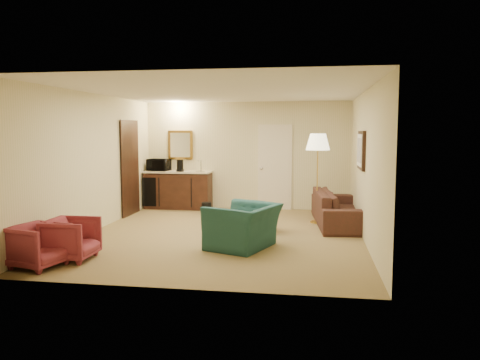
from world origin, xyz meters
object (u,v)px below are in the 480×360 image
object	(u,v)px
wetbar_cabinet	(178,190)
floor_lamp	(317,178)
coffee_table	(258,219)
rose_chair_far	(39,244)
microwave	(159,164)
waste_bin	(207,208)
sofa	(339,202)
rose_chair_near	(71,237)
teal_armchair	(243,219)
coffee_maker	(180,166)

from	to	relation	value
wetbar_cabinet	floor_lamp	bearing A→B (deg)	-21.51
wetbar_cabinet	floor_lamp	xyz separation A→B (m)	(3.35, -1.32, 0.47)
coffee_table	floor_lamp	size ratio (longest dim) A/B	0.46
rose_chair_far	microwave	xyz separation A→B (m)	(0.00, 5.19, 0.76)
waste_bin	rose_chair_far	bearing A→B (deg)	-107.22
wetbar_cabinet	rose_chair_far	xyz separation A→B (m)	(-0.50, -5.15, -0.12)
sofa	rose_chair_near	world-z (taller)	sofa
teal_armchair	rose_chair_far	size ratio (longest dim) A/B	1.62
sofa	teal_armchair	size ratio (longest dim) A/B	2.15
teal_armchair	waste_bin	world-z (taller)	teal_armchair
rose_chair_far	wetbar_cabinet	bearing A→B (deg)	8.15
coffee_table	rose_chair_far	bearing A→B (deg)	-134.83
teal_armchair	rose_chair_near	size ratio (longest dim) A/B	1.59
sofa	floor_lamp	distance (m)	0.66
coffee_maker	rose_chair_near	bearing A→B (deg)	-85.48
teal_armchair	rose_chair_near	world-z (taller)	teal_armchair
rose_chair_far	coffee_table	bearing A→B (deg)	-31.13
floor_lamp	microwave	world-z (taller)	floor_lamp
teal_armchair	rose_chair_far	world-z (taller)	teal_armchair
sofa	waste_bin	distance (m)	3.04
coffee_maker	rose_chair_far	bearing A→B (deg)	-87.95
rose_chair_far	coffee_maker	xyz separation A→B (m)	(0.59, 5.03, 0.73)
rose_chair_far	coffee_table	xyz separation A→B (m)	(2.75, 2.77, -0.09)
rose_chair_near	floor_lamp	bearing A→B (deg)	-47.19
microwave	coffee_maker	distance (m)	0.61
waste_bin	microwave	bearing A→B (deg)	151.12
sofa	rose_chair_near	distance (m)	5.20
coffee_maker	waste_bin	bearing A→B (deg)	-28.87
floor_lamp	rose_chair_far	bearing A→B (deg)	-135.15
rose_chair_near	floor_lamp	world-z (taller)	floor_lamp
sofa	teal_armchair	bearing A→B (deg)	137.57
wetbar_cabinet	coffee_maker	size ratio (longest dim) A/B	5.69
floor_lamp	teal_armchair	bearing A→B (deg)	-117.55
sofa	waste_bin	bearing A→B (deg)	70.78
rose_chair_far	waste_bin	xyz separation A→B (m)	(1.37, 4.43, -0.20)
floor_lamp	sofa	bearing A→B (deg)	-16.73
wetbar_cabinet	floor_lamp	size ratio (longest dim) A/B	0.88
sofa	coffee_table	size ratio (longest dim) A/B	2.72
rose_chair_near	coffee_maker	xyz separation A→B (m)	(0.34, 4.60, 0.72)
wetbar_cabinet	sofa	xyz separation A→B (m)	(3.80, -1.46, -0.00)
rose_chair_near	teal_armchair	bearing A→B (deg)	-65.93
rose_chair_far	floor_lamp	size ratio (longest dim) A/B	0.36
sofa	floor_lamp	world-z (taller)	floor_lamp
sofa	microwave	distance (m)	4.60
coffee_maker	teal_armchair	bearing A→B (deg)	-50.81
teal_armchair	waste_bin	distance (m)	3.19
rose_chair_near	coffee_table	xyz separation A→B (m)	(2.50, 2.34, -0.10)
teal_armchair	coffee_table	world-z (taller)	teal_armchair
waste_bin	rose_chair_near	bearing A→B (deg)	-105.68
wetbar_cabinet	floor_lamp	distance (m)	3.63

